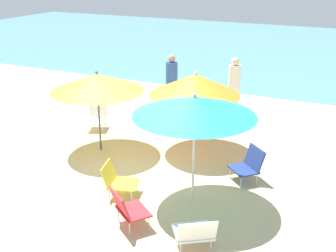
% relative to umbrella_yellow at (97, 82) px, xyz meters
% --- Properties ---
extents(ground_plane, '(40.00, 40.00, 0.00)m').
position_rel_umbrella_yellow_xyz_m(ground_plane, '(1.16, -0.44, -1.53)').
color(ground_plane, '#D3BC8C').
extents(sea_water, '(40.00, 16.00, 0.01)m').
position_rel_umbrella_yellow_xyz_m(sea_water, '(1.16, 13.50, -1.53)').
color(sea_water, '#5693A3').
rests_on(sea_water, ground_plane).
extents(umbrella_yellow, '(1.98, 1.98, 1.78)m').
position_rel_umbrella_yellow_xyz_m(umbrella_yellow, '(0.00, 0.00, 0.00)').
color(umbrella_yellow, '#4C4C51').
rests_on(umbrella_yellow, ground_plane).
extents(umbrella_orange, '(1.94, 1.94, 1.77)m').
position_rel_umbrella_yellow_xyz_m(umbrella_orange, '(1.85, 0.90, -0.05)').
color(umbrella_orange, silver).
rests_on(umbrella_orange, ground_plane).
extents(umbrella_teal, '(2.04, 2.04, 1.95)m').
position_rel_umbrella_yellow_xyz_m(umbrella_teal, '(2.67, -1.18, 0.20)').
color(umbrella_teal, silver).
rests_on(umbrella_teal, ground_plane).
extents(beach_chair_a, '(0.79, 0.80, 0.56)m').
position_rel_umbrella_yellow_xyz_m(beach_chair_a, '(3.22, -2.43, -1.25)').
color(beach_chair_a, white).
rests_on(beach_chair_a, ground_plane).
extents(beach_chair_b, '(0.75, 0.74, 0.67)m').
position_rel_umbrella_yellow_xyz_m(beach_chair_b, '(2.07, -2.38, -1.17)').
color(beach_chair_b, red).
rests_on(beach_chair_b, ground_plane).
extents(beach_chair_c, '(0.73, 0.73, 0.65)m').
position_rel_umbrella_yellow_xyz_m(beach_chair_c, '(3.34, -0.02, -1.19)').
color(beach_chair_c, navy).
rests_on(beach_chair_c, ground_plane).
extents(beach_chair_d, '(0.69, 0.64, 0.59)m').
position_rel_umbrella_yellow_xyz_m(beach_chair_d, '(1.39, -1.57, -1.23)').
color(beach_chair_d, gold).
rests_on(beach_chair_d, ground_plane).
extents(beach_chair_e, '(0.63, 0.70, 0.64)m').
position_rel_umbrella_yellow_xyz_m(beach_chair_e, '(-0.81, 1.09, -1.22)').
color(beach_chair_e, white).
rests_on(beach_chair_e, ground_plane).
extents(person_a, '(0.30, 0.30, 1.69)m').
position_rel_umbrella_yellow_xyz_m(person_a, '(0.54, 2.56, -0.68)').
color(person_a, '#2D519E').
rests_on(person_a, ground_plane).
extents(person_b, '(0.32, 0.32, 1.60)m').
position_rel_umbrella_yellow_xyz_m(person_b, '(1.95, 3.39, -0.73)').
color(person_b, silver).
rests_on(person_b, ground_plane).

